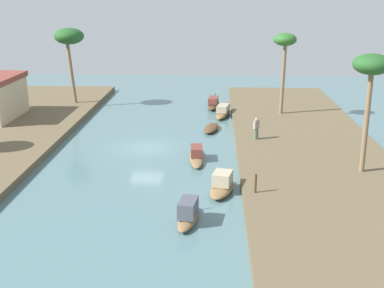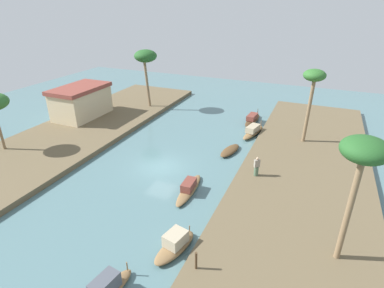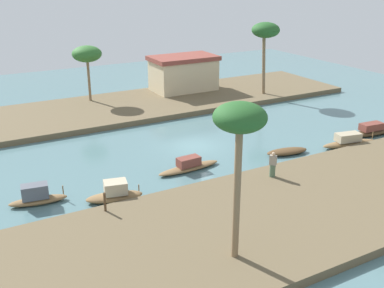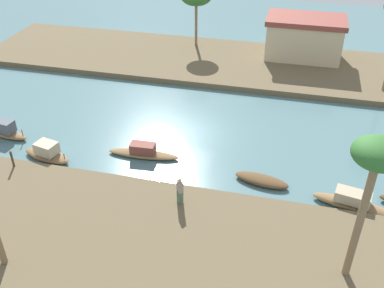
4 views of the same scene
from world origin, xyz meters
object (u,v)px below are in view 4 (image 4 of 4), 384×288
at_px(sampan_midstream, 262,180).
at_px(riverside_building, 304,37).
at_px(sampan_near_left_bank, 143,152).
at_px(person_on_near_bank, 180,192).
at_px(sampan_foreground, 354,203).
at_px(sampan_with_red_awning, 5,130).
at_px(sampan_downstream_large, 47,153).
at_px(palm_tree_left_far, 376,163).
at_px(mooring_post, 12,159).

relative_size(sampan_midstream, riverside_building, 0.48).
xyz_separation_m(sampan_near_left_bank, person_on_near_bank, (3.79, -4.54, 0.93)).
bearing_deg(sampan_foreground, sampan_with_red_awning, -173.78).
bearing_deg(sampan_midstream, sampan_with_red_awning, -173.02).
relative_size(sampan_foreground, person_on_near_bank, 2.88).
xyz_separation_m(sampan_downstream_large, palm_tree_left_far, (18.85, -5.84, 6.51)).
bearing_deg(sampan_with_red_awning, palm_tree_left_far, -9.79).
xyz_separation_m(sampan_midstream, sampan_foreground, (5.39, -1.11, 0.22)).
relative_size(sampan_downstream_large, riverside_building, 0.50).
height_order(person_on_near_bank, riverside_building, riverside_building).
relative_size(sampan_foreground, sampan_downstream_large, 1.35).
relative_size(sampan_foreground, palm_tree_left_far, 0.66).
distance_m(person_on_near_bank, palm_tree_left_far, 11.04).
height_order(sampan_downstream_large, palm_tree_left_far, palm_tree_left_far).
height_order(mooring_post, riverside_building, riverside_building).
bearing_deg(sampan_with_red_awning, riverside_building, 51.94).
relative_size(sampan_downstream_large, person_on_near_bank, 2.14).
xyz_separation_m(sampan_midstream, riverside_building, (1.59, 19.99, 2.23)).
height_order(sampan_midstream, mooring_post, mooring_post).
distance_m(sampan_with_red_awning, sampan_foreground, 23.95).
xyz_separation_m(palm_tree_left_far, riverside_building, (-3.08, 26.62, -4.52)).
xyz_separation_m(person_on_near_bank, palm_tree_left_far, (8.94, -3.08, 5.71)).
distance_m(sampan_with_red_awning, palm_tree_left_far, 25.21).
bearing_deg(sampan_with_red_awning, mooring_post, -42.17).
height_order(sampan_midstream, person_on_near_bank, person_on_near_bank).
bearing_deg(sampan_near_left_bank, sampan_foreground, -11.83).
bearing_deg(riverside_building, sampan_with_red_awning, -136.77).
relative_size(sampan_with_red_awning, sampan_foreground, 0.71).
xyz_separation_m(sampan_midstream, person_on_near_bank, (-4.27, -3.55, 1.05)).
height_order(sampan_near_left_bank, person_on_near_bank, person_on_near_bank).
xyz_separation_m(sampan_with_red_awning, sampan_foreground, (23.85, -2.15, -0.07)).
bearing_deg(palm_tree_left_far, sampan_with_red_awning, 161.67).
bearing_deg(sampan_downstream_large, mooring_post, -110.30).
height_order(person_on_near_bank, mooring_post, person_on_near_bank).
bearing_deg(sampan_near_left_bank, person_on_near_bank, -53.07).
relative_size(sampan_midstream, sampan_near_left_bank, 0.72).
relative_size(sampan_with_red_awning, sampan_downstream_large, 0.96).
xyz_separation_m(sampan_with_red_awning, mooring_post, (3.04, -3.72, 0.57)).
relative_size(sampan_midstream, sampan_with_red_awning, 1.01).
distance_m(sampan_downstream_large, riverside_building, 26.16).
height_order(sampan_foreground, mooring_post, mooring_post).
distance_m(sampan_with_red_awning, person_on_near_bank, 14.93).
bearing_deg(sampan_with_red_awning, sampan_near_left_bank, 8.29).
bearing_deg(sampan_foreground, riverside_building, 111.58).
bearing_deg(palm_tree_left_far, person_on_near_bank, 160.98).
height_order(sampan_midstream, riverside_building, riverside_building).
xyz_separation_m(sampan_foreground, riverside_building, (-3.80, 21.10, 2.02)).
height_order(sampan_foreground, sampan_near_left_bank, sampan_foreground).
bearing_deg(mooring_post, sampan_midstream, 9.89).
bearing_deg(mooring_post, sampan_near_left_bank, 26.53).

